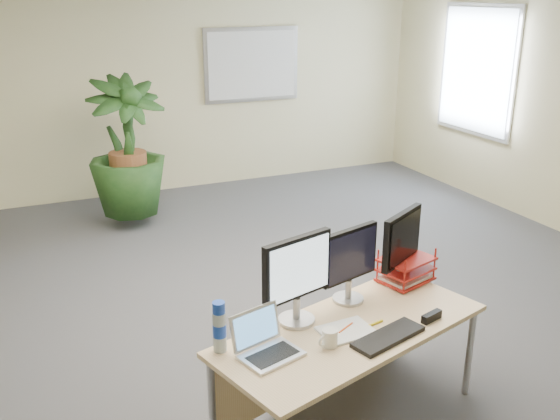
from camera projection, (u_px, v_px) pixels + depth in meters
name	position (u px, v px, depth m)	size (l,w,h in m)	color
floor	(298.00, 333.00, 4.74)	(8.00, 8.00, 0.00)	#4C4D52
back_wall	(161.00, 85.00, 7.74)	(7.00, 0.04, 2.70)	beige
whiteboard	(252.00, 65.00, 8.10)	(1.30, 0.04, 0.95)	#B1B2B6
window	(477.00, 70.00, 7.53)	(0.04, 1.30, 1.55)	#B1B2B6
desk	(340.00, 341.00, 3.68)	(1.78, 1.13, 0.64)	#D9B380
floor_plant	(128.00, 159.00, 6.68)	(0.84, 0.84, 1.50)	#173B15
monitor_left	(297.00, 274.00, 3.54)	(0.47, 0.22, 0.53)	#ADADB1
monitor_right	(350.00, 260.00, 3.80)	(0.42, 0.20, 0.48)	#ADADB1
monitor_dark	(402.00, 243.00, 4.02)	(0.41, 0.26, 0.50)	#ADADB1
laptop	(264.00, 343.00, 3.31)	(0.37, 0.35, 0.22)	silver
keyboard	(388.00, 337.00, 3.46)	(0.46, 0.15, 0.03)	black
coffee_mug	(329.00, 338.00, 3.37)	(0.13, 0.09, 0.10)	white
spiral_notebook	(346.00, 331.00, 3.53)	(0.30, 0.22, 0.01)	white
orange_pen	(346.00, 328.00, 3.54)	(0.01, 0.01, 0.14)	#FD5F1C
yellow_highlighter	(375.00, 323.00, 3.61)	(0.01, 0.01, 0.11)	yellow
water_bottle	(219.00, 328.00, 3.30)	(0.07, 0.07, 0.29)	#A9BCC7
letter_tray	(406.00, 271.00, 4.12)	(0.40, 0.34, 0.16)	#AE1D15
stapler	(432.00, 317.00, 3.64)	(0.15, 0.04, 0.05)	black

